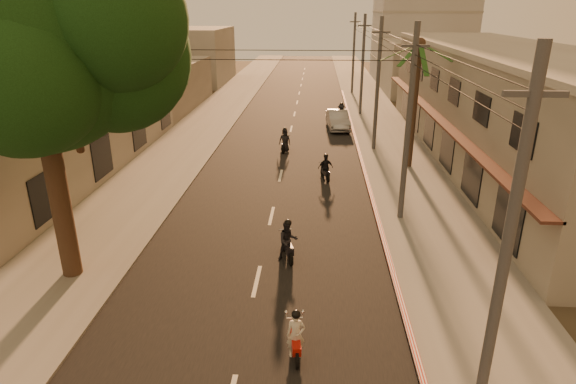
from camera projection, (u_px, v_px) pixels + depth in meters
name	position (u px, v px, depth m)	size (l,w,h in m)	color
ground	(250.00, 313.00, 16.02)	(160.00, 160.00, 0.00)	#383023
road	(287.00, 148.00, 34.64)	(10.00, 140.00, 0.02)	black
sidewalk_right	(392.00, 150.00, 34.21)	(5.00, 140.00, 0.12)	slate
sidewalk_left	(184.00, 146.00, 35.04)	(5.00, 140.00, 0.12)	slate
curb_stripe	(364.00, 171.00, 29.67)	(0.20, 60.00, 0.20)	red
shophouse_row	(503.00, 106.00, 30.70)	(8.80, 34.20, 7.30)	gray
left_building	(49.00, 130.00, 28.90)	(8.20, 24.20, 5.20)	#AAA599
broadleaf_tree	(45.00, 42.00, 15.33)	(9.60, 8.70, 12.10)	black
palm_tree	(420.00, 51.00, 27.91)	(5.00, 5.00, 8.20)	black
utility_poles	(380.00, 55.00, 31.95)	(1.20, 48.26, 9.00)	#38383A
filler_right	(420.00, 67.00, 56.08)	(8.00, 14.00, 6.00)	#AAA599
filler_left_near	(155.00, 86.00, 47.67)	(8.00, 14.00, 4.40)	#AAA599
filler_left_far	(197.00, 56.00, 63.97)	(8.00, 14.00, 7.00)	#AAA599
scooter_red	(296.00, 336.00, 13.83)	(0.68, 1.60, 1.57)	black
scooter_mid_a	(288.00, 241.00, 19.21)	(1.12, 1.74, 1.74)	black
scooter_mid_b	(325.00, 168.00, 28.12)	(1.09, 1.60, 1.61)	black
scooter_far_a	(285.00, 141.00, 33.63)	(0.93, 1.77, 1.74)	black
scooter_far_b	(341.00, 115.00, 41.19)	(1.59, 1.93, 1.96)	black
parked_car	(338.00, 120.00, 40.04)	(2.01, 4.73, 1.52)	#95989D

